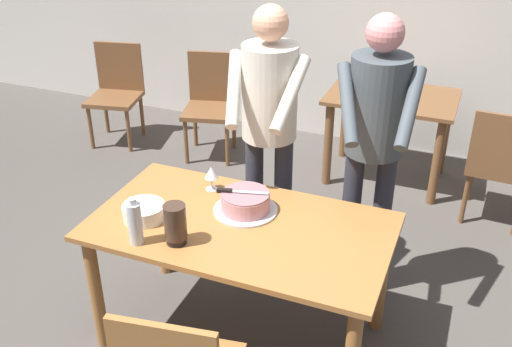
{
  "coord_description": "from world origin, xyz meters",
  "views": [
    {
      "loc": [
        1.01,
        -2.3,
        2.42
      ],
      "look_at": [
        -0.03,
        0.28,
        0.9
      ],
      "focal_mm": 41.33,
      "sensor_mm": 36.0,
      "label": 1
    }
  ],
  "objects_px": {
    "hurricane_lamp": "(175,224)",
    "person_standing_beside": "(375,132)",
    "background_table": "(390,114)",
    "background_chair_0": "(501,163)",
    "cake_on_platter": "(245,203)",
    "background_chair_1": "(211,101)",
    "person_cutting_cake": "(269,117)",
    "main_dining_table": "(241,243)",
    "cake_knife": "(232,191)",
    "water_bottle": "(135,223)",
    "plate_stack": "(144,212)",
    "wine_glass_near": "(211,173)",
    "background_chair_2": "(117,90)"
  },
  "relations": [
    {
      "from": "hurricane_lamp",
      "to": "person_standing_beside",
      "type": "relative_size",
      "value": 0.12
    },
    {
      "from": "background_table",
      "to": "background_chair_0",
      "type": "bearing_deg",
      "value": -24.07
    },
    {
      "from": "cake_on_platter",
      "to": "background_chair_1",
      "type": "distance_m",
      "value": 2.27
    },
    {
      "from": "person_cutting_cake",
      "to": "background_chair_1",
      "type": "distance_m",
      "value": 1.88
    },
    {
      "from": "person_cutting_cake",
      "to": "hurricane_lamp",
      "type": "bearing_deg",
      "value": -98.7
    },
    {
      "from": "main_dining_table",
      "to": "cake_knife",
      "type": "xyz_separation_m",
      "value": [
        -0.1,
        0.11,
        0.23
      ]
    },
    {
      "from": "hurricane_lamp",
      "to": "main_dining_table",
      "type": "bearing_deg",
      "value": 49.01
    },
    {
      "from": "hurricane_lamp",
      "to": "person_standing_beside",
      "type": "height_order",
      "value": "person_standing_beside"
    },
    {
      "from": "person_cutting_cake",
      "to": "main_dining_table",
      "type": "bearing_deg",
      "value": -82.01
    },
    {
      "from": "main_dining_table",
      "to": "hurricane_lamp",
      "type": "height_order",
      "value": "hurricane_lamp"
    },
    {
      "from": "person_cutting_cake",
      "to": "background_chair_0",
      "type": "height_order",
      "value": "person_cutting_cake"
    },
    {
      "from": "water_bottle",
      "to": "background_table",
      "type": "xyz_separation_m",
      "value": [
        0.79,
        2.49,
        -0.29
      ]
    },
    {
      "from": "cake_knife",
      "to": "plate_stack",
      "type": "relative_size",
      "value": 1.21
    },
    {
      "from": "water_bottle",
      "to": "person_cutting_cake",
      "type": "bearing_deg",
      "value": 71.98
    },
    {
      "from": "cake_on_platter",
      "to": "plate_stack",
      "type": "height_order",
      "value": "cake_on_platter"
    },
    {
      "from": "wine_glass_near",
      "to": "person_cutting_cake",
      "type": "relative_size",
      "value": 0.08
    },
    {
      "from": "water_bottle",
      "to": "background_chair_2",
      "type": "height_order",
      "value": "water_bottle"
    },
    {
      "from": "background_chair_2",
      "to": "hurricane_lamp",
      "type": "bearing_deg",
      "value": -50.17
    },
    {
      "from": "main_dining_table",
      "to": "hurricane_lamp",
      "type": "xyz_separation_m",
      "value": [
        -0.23,
        -0.26,
        0.22
      ]
    },
    {
      "from": "cake_on_platter",
      "to": "background_chair_1",
      "type": "height_order",
      "value": "background_chair_1"
    },
    {
      "from": "main_dining_table",
      "to": "water_bottle",
      "type": "relative_size",
      "value": 6.14
    },
    {
      "from": "wine_glass_near",
      "to": "background_chair_0",
      "type": "relative_size",
      "value": 0.16
    },
    {
      "from": "cake_on_platter",
      "to": "plate_stack",
      "type": "distance_m",
      "value": 0.53
    },
    {
      "from": "main_dining_table",
      "to": "background_table",
      "type": "height_order",
      "value": "main_dining_table"
    },
    {
      "from": "main_dining_table",
      "to": "background_table",
      "type": "relative_size",
      "value": 1.53
    },
    {
      "from": "cake_on_platter",
      "to": "background_chair_0",
      "type": "xyz_separation_m",
      "value": [
        1.27,
        1.64,
        -0.31
      ]
    },
    {
      "from": "main_dining_table",
      "to": "person_cutting_cake",
      "type": "distance_m",
      "value": 0.78
    },
    {
      "from": "cake_on_platter",
      "to": "background_table",
      "type": "bearing_deg",
      "value": 78.56
    },
    {
      "from": "person_standing_beside",
      "to": "background_chair_0",
      "type": "xyz_separation_m",
      "value": [
        0.72,
        1.1,
        -0.58
      ]
    },
    {
      "from": "main_dining_table",
      "to": "background_chair_0",
      "type": "relative_size",
      "value": 1.71
    },
    {
      "from": "person_standing_beside",
      "to": "background_chair_1",
      "type": "xyz_separation_m",
      "value": [
        -1.69,
        1.39,
        -0.58
      ]
    },
    {
      "from": "cake_on_platter",
      "to": "wine_glass_near",
      "type": "xyz_separation_m",
      "value": [
        -0.26,
        0.14,
        0.05
      ]
    },
    {
      "from": "main_dining_table",
      "to": "hurricane_lamp",
      "type": "relative_size",
      "value": 7.31
    },
    {
      "from": "wine_glass_near",
      "to": "hurricane_lamp",
      "type": "distance_m",
      "value": 0.53
    },
    {
      "from": "wine_glass_near",
      "to": "background_chair_0",
      "type": "xyz_separation_m",
      "value": [
        1.53,
        1.5,
        -0.36
      ]
    },
    {
      "from": "cake_on_platter",
      "to": "wine_glass_near",
      "type": "bearing_deg",
      "value": 151.98
    },
    {
      "from": "cake_knife",
      "to": "person_standing_beside",
      "type": "bearing_deg",
      "value": 42.08
    },
    {
      "from": "cake_on_platter",
      "to": "person_cutting_cake",
      "type": "xyz_separation_m",
      "value": [
        -0.06,
        0.51,
        0.27
      ]
    },
    {
      "from": "background_chair_0",
      "to": "background_chair_1",
      "type": "bearing_deg",
      "value": 173.07
    },
    {
      "from": "person_cutting_cake",
      "to": "background_chair_0",
      "type": "bearing_deg",
      "value": 40.38
    },
    {
      "from": "plate_stack",
      "to": "background_chair_1",
      "type": "bearing_deg",
      "value": 107.3
    },
    {
      "from": "cake_knife",
      "to": "hurricane_lamp",
      "type": "xyz_separation_m",
      "value": [
        -0.13,
        -0.37,
        -0.01
      ]
    },
    {
      "from": "cake_on_platter",
      "to": "wine_glass_near",
      "type": "height_order",
      "value": "wine_glass_near"
    },
    {
      "from": "wine_glass_near",
      "to": "background_chair_2",
      "type": "bearing_deg",
      "value": 136.48
    },
    {
      "from": "cake_on_platter",
      "to": "hurricane_lamp",
      "type": "relative_size",
      "value": 1.62
    },
    {
      "from": "main_dining_table",
      "to": "background_chair_2",
      "type": "height_order",
      "value": "background_chair_2"
    },
    {
      "from": "background_chair_0",
      "to": "cake_knife",
      "type": "bearing_deg",
      "value": -128.91
    },
    {
      "from": "person_cutting_cake",
      "to": "background_chair_0",
      "type": "relative_size",
      "value": 1.91
    },
    {
      "from": "main_dining_table",
      "to": "cake_knife",
      "type": "relative_size",
      "value": 5.75
    },
    {
      "from": "background_chair_0",
      "to": "background_chair_1",
      "type": "relative_size",
      "value": 1.0
    }
  ]
}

